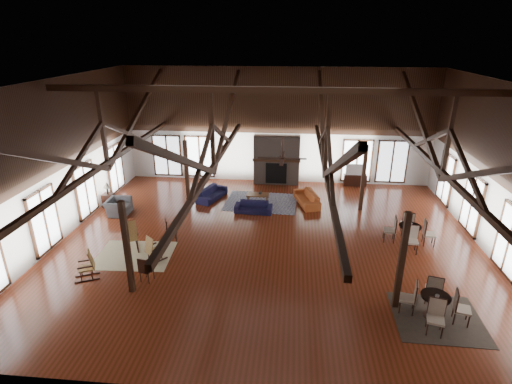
# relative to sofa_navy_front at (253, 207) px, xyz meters

# --- Properties ---
(floor) EXTENTS (16.00, 16.00, 0.00)m
(floor) POSITION_rel_sofa_navy_front_xyz_m (0.83, -2.76, -0.24)
(floor) COLOR maroon
(floor) RESTS_ON ground
(ceiling) EXTENTS (16.00, 14.00, 0.02)m
(ceiling) POSITION_rel_sofa_navy_front_xyz_m (0.83, -2.76, 5.76)
(ceiling) COLOR black
(ceiling) RESTS_ON wall_back
(wall_back) EXTENTS (16.00, 0.02, 6.00)m
(wall_back) POSITION_rel_sofa_navy_front_xyz_m (0.83, 4.24, 2.76)
(wall_back) COLOR silver
(wall_back) RESTS_ON floor
(wall_front) EXTENTS (16.00, 0.02, 6.00)m
(wall_front) POSITION_rel_sofa_navy_front_xyz_m (0.83, -9.76, 2.76)
(wall_front) COLOR silver
(wall_front) RESTS_ON floor
(wall_left) EXTENTS (0.02, 14.00, 6.00)m
(wall_left) POSITION_rel_sofa_navy_front_xyz_m (-7.17, -2.76, 2.76)
(wall_left) COLOR silver
(wall_left) RESTS_ON floor
(wall_right) EXTENTS (0.02, 14.00, 6.00)m
(wall_right) POSITION_rel_sofa_navy_front_xyz_m (8.83, -2.76, 2.76)
(wall_right) COLOR silver
(wall_right) RESTS_ON floor
(roof_truss) EXTENTS (15.60, 14.07, 3.14)m
(roof_truss) POSITION_rel_sofa_navy_front_xyz_m (0.83, -2.76, 3.78)
(roof_truss) COLOR black
(roof_truss) RESTS_ON wall_back
(post_grid) EXTENTS (8.16, 7.16, 3.05)m
(post_grid) POSITION_rel_sofa_navy_front_xyz_m (0.83, -2.76, 1.28)
(post_grid) COLOR black
(post_grid) RESTS_ON floor
(fireplace) EXTENTS (2.50, 0.69, 2.60)m
(fireplace) POSITION_rel_sofa_navy_front_xyz_m (0.83, 3.91, 1.04)
(fireplace) COLOR brown
(fireplace) RESTS_ON floor
(ceiling_fan) EXTENTS (1.60, 1.60, 0.75)m
(ceiling_fan) POSITION_rel_sofa_navy_front_xyz_m (1.33, -3.76, 3.49)
(ceiling_fan) COLOR black
(ceiling_fan) RESTS_ON roof_truss
(sofa_navy_front) EXTENTS (1.71, 0.74, 0.49)m
(sofa_navy_front) POSITION_rel_sofa_navy_front_xyz_m (0.00, 0.00, 0.00)
(sofa_navy_front) COLOR black
(sofa_navy_front) RESTS_ON floor
(sofa_navy_left) EXTENTS (2.01, 1.32, 0.55)m
(sofa_navy_left) POSITION_rel_sofa_navy_front_xyz_m (-2.18, 1.39, 0.03)
(sofa_navy_left) COLOR #151335
(sofa_navy_left) RESTS_ON floor
(sofa_orange) EXTENTS (2.12, 1.29, 0.58)m
(sofa_orange) POSITION_rel_sofa_navy_front_xyz_m (2.41, 1.21, 0.04)
(sofa_orange) COLOR #A2491F
(sofa_orange) RESTS_ON floor
(coffee_table) EXTENTS (1.07, 0.55, 0.41)m
(coffee_table) POSITION_rel_sofa_navy_front_xyz_m (0.08, 1.18, 0.11)
(coffee_table) COLOR brown
(coffee_table) RESTS_ON floor
(vase) EXTENTS (0.20, 0.20, 0.17)m
(vase) POSITION_rel_sofa_navy_front_xyz_m (0.20, 1.20, 0.25)
(vase) COLOR #B2B2B2
(vase) RESTS_ON coffee_table
(armchair) EXTENTS (1.08, 0.94, 0.69)m
(armchair) POSITION_rel_sofa_navy_front_xyz_m (-5.96, -0.75, 0.10)
(armchair) COLOR #36373A
(armchair) RESTS_ON floor
(side_table_lamp) EXTENTS (0.47, 0.47, 1.20)m
(side_table_lamp) POSITION_rel_sofa_navy_front_xyz_m (-6.77, 0.03, 0.21)
(side_table_lamp) COLOR black
(side_table_lamp) RESTS_ON floor
(rocking_chair_a) EXTENTS (0.86, 1.05, 1.20)m
(rocking_chair_a) POSITION_rel_sofa_navy_front_xyz_m (-4.18, -3.79, 0.32)
(rocking_chair_a) COLOR olive
(rocking_chair_a) RESTS_ON floor
(rocking_chair_b) EXTENTS (0.78, 0.84, 0.97)m
(rocking_chair_b) POSITION_rel_sofa_navy_front_xyz_m (-3.11, -4.50, 0.21)
(rocking_chair_b) COLOR olive
(rocking_chair_b) RESTS_ON floor
(rocking_chair_c) EXTENTS (0.87, 0.70, 1.00)m
(rocking_chair_c) POSITION_rel_sofa_navy_front_xyz_m (-4.83, -5.69, 0.22)
(rocking_chair_c) COLOR olive
(rocking_chair_c) RESTS_ON floor
(side_chair_a) EXTENTS (0.52, 0.52, 0.93)m
(side_chair_a) POSITION_rel_sofa_navy_front_xyz_m (-2.95, -3.03, 0.30)
(side_chair_a) COLOR black
(side_chair_a) RESTS_ON floor
(side_chair_b) EXTENTS (0.45, 0.45, 0.88)m
(side_chair_b) POSITION_rel_sofa_navy_front_xyz_m (-2.91, -5.75, 0.27)
(side_chair_b) COLOR black
(side_chair_b) RESTS_ON floor
(cafe_table_near) EXTENTS (1.92, 1.92, 0.98)m
(cafe_table_near) POSITION_rel_sofa_navy_front_xyz_m (5.79, -6.63, 0.25)
(cafe_table_near) COLOR black
(cafe_table_near) RESTS_ON floor
(cafe_table_far) EXTENTS (1.95, 1.95, 1.00)m
(cafe_table_far) POSITION_rel_sofa_navy_front_xyz_m (6.21, -2.25, 0.26)
(cafe_table_far) COLOR black
(cafe_table_far) RESTS_ON floor
(cup_near) EXTENTS (0.12, 0.12, 0.09)m
(cup_near) POSITION_rel_sofa_navy_front_xyz_m (5.79, -6.71, 0.51)
(cup_near) COLOR #B2B2B2
(cup_near) RESTS_ON cafe_table_near
(cup_far) EXTENTS (0.15, 0.15, 0.11)m
(cup_far) POSITION_rel_sofa_navy_front_xyz_m (6.22, -2.21, 0.53)
(cup_far) COLOR #B2B2B2
(cup_far) RESTS_ON cafe_table_far
(tv_console) EXTENTS (1.18, 0.44, 0.59)m
(tv_console) POSITION_rel_sofa_navy_front_xyz_m (5.00, 3.99, 0.05)
(tv_console) COLOR black
(tv_console) RESTS_ON floor
(television) EXTENTS (1.05, 0.15, 0.60)m
(television) POSITION_rel_sofa_navy_front_xyz_m (5.00, 3.99, 0.65)
(television) COLOR #B2B2B2
(television) RESTS_ON tv_console
(rug_tan) EXTENTS (2.79, 2.25, 0.01)m
(rug_tan) POSITION_rel_sofa_navy_front_xyz_m (-3.92, -4.17, -0.24)
(rug_tan) COLOR tan
(rug_tan) RESTS_ON floor
(rug_navy) EXTENTS (3.48, 2.69, 0.01)m
(rug_navy) POSITION_rel_sofa_navy_front_xyz_m (0.25, 1.17, -0.24)
(rug_navy) COLOR #1B224B
(rug_navy) RESTS_ON floor
(rug_dark) EXTENTS (2.45, 2.24, 0.01)m
(rug_dark) POSITION_rel_sofa_navy_front_xyz_m (5.91, -6.70, -0.24)
(rug_dark) COLOR black
(rug_dark) RESTS_ON floor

